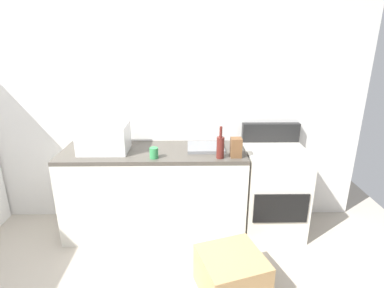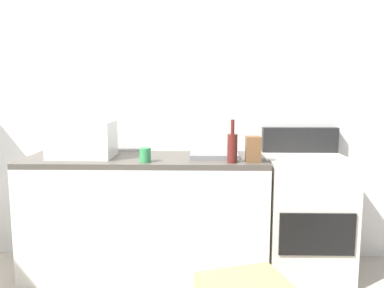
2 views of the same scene
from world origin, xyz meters
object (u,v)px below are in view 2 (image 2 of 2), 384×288
Objects in this scene: stove_oven at (305,214)px; microwave at (82,139)px; wine_bottle at (232,147)px; knife_block at (253,149)px; coffee_mug at (145,155)px.

microwave reaches higher than stove_oven.
knife_block is at bearing 12.05° from wine_bottle.
stove_oven is at bearing 0.50° from microwave.
coffee_mug is at bearing -21.33° from microwave.
coffee_mug is (0.50, -0.19, -0.09)m from microwave.
knife_block is (0.76, 0.03, 0.04)m from coffee_mug.
coffee_mug is (-1.19, -0.21, 0.48)m from stove_oven.
coffee_mug is (-0.61, 0.01, -0.06)m from wine_bottle.
stove_oven is 3.67× the size of wine_bottle.
stove_oven is 0.82m from wine_bottle.
microwave is 4.60× the size of coffee_mug.
knife_block is at bearing -157.12° from stove_oven.
wine_bottle is 1.67× the size of knife_block.
knife_block is at bearing -7.63° from microwave.
microwave is at bearing -179.50° from stove_oven.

